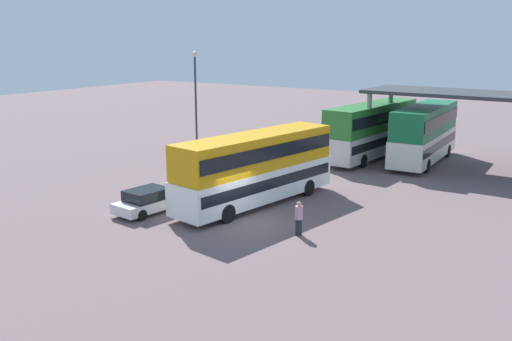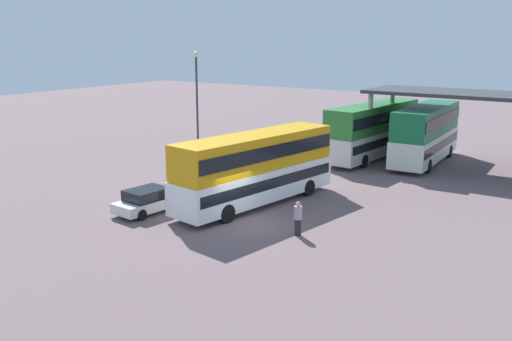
{
  "view_description": "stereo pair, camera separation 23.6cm",
  "coord_description": "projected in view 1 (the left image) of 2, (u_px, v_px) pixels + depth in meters",
  "views": [
    {
      "loc": [
        15.47,
        -22.68,
        9.43
      ],
      "look_at": [
        -1.29,
        3.17,
        2.0
      ],
      "focal_mm": 39.03,
      "sensor_mm": 36.0,
      "label": 1
    },
    {
      "loc": [
        15.67,
        -22.55,
        9.43
      ],
      "look_at": [
        -1.29,
        3.17,
        2.0
      ],
      "focal_mm": 39.03,
      "sensor_mm": 36.0,
      "label": 2
    }
  ],
  "objects": [
    {
      "name": "double_decker_mid_row",
      "position": [
        424.0,
        132.0,
        42.26
      ],
      "size": [
        2.85,
        10.26,
        4.36
      ],
      "rotation": [
        0.0,
        0.0,
        1.6
      ],
      "color": "silver",
      "rests_on": "ground_plane"
    },
    {
      "name": "double_decker_main",
      "position": [
        256.0,
        166.0,
        31.64
      ],
      "size": [
        4.28,
        11.42,
        4.1
      ],
      "rotation": [
        0.0,
        0.0,
        1.41
      ],
      "color": "white",
      "rests_on": "ground_plane"
    },
    {
      "name": "pedestrian_waiting",
      "position": [
        299.0,
        218.0,
        26.92
      ],
      "size": [
        0.38,
        0.38,
        1.71
      ],
      "rotation": [
        0.0,
        0.0,
        5.77
      ],
      "color": "#262633",
      "rests_on": "ground_plane"
    },
    {
      "name": "depot_canopy",
      "position": [
        496.0,
        100.0,
        38.11
      ],
      "size": [
        17.93,
        5.91,
        5.64
      ],
      "rotation": [
        0.0,
        0.0,
        -0.02
      ],
      "color": "#33353A",
      "rests_on": "ground_plane"
    },
    {
      "name": "parked_hatchback",
      "position": [
        149.0,
        201.0,
        30.51
      ],
      "size": [
        2.2,
        4.2,
        1.35
      ],
      "rotation": [
        0.0,
        0.0,
        1.46
      ],
      "color": "silver",
      "rests_on": "ground_plane"
    },
    {
      "name": "lamppost_tall",
      "position": [
        196.0,
        93.0,
        42.44
      ],
      "size": [
        0.44,
        0.44,
        8.36
      ],
      "color": "#33353A",
      "rests_on": "ground_plane"
    },
    {
      "name": "double_decker_near_canopy",
      "position": [
        372.0,
        129.0,
        43.95
      ],
      "size": [
        3.59,
        11.55,
        4.3
      ],
      "rotation": [
        0.0,
        0.0,
        1.48
      ],
      "color": "silver",
      "rests_on": "ground_plane"
    },
    {
      "name": "ground_plane",
      "position": [
        244.0,
        223.0,
        28.89
      ],
      "size": [
        140.0,
        140.0,
        0.0
      ],
      "primitive_type": "plane",
      "color": "#6C595B"
    }
  ]
}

